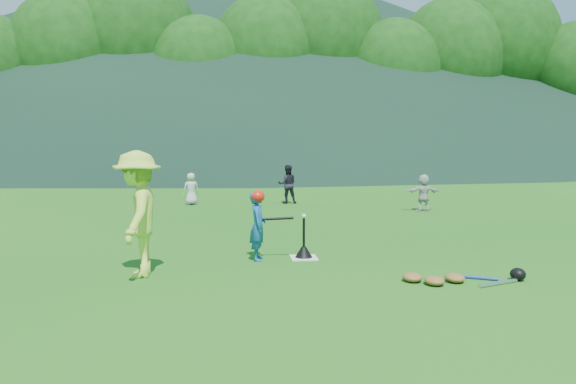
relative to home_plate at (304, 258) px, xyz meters
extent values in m
plane|color=#165714|center=(0.00, 0.00, -0.01)|extent=(120.00, 120.00, 0.00)
cube|color=silver|center=(0.00, 0.00, 0.00)|extent=(0.45, 0.45, 0.02)
sphere|color=white|center=(0.00, 0.00, 0.73)|extent=(0.08, 0.08, 0.08)
imported|color=#134E89|center=(-0.79, -0.05, 0.57)|extent=(0.32, 0.45, 1.17)
imported|color=#BBDF41|center=(-2.63, -0.95, 0.94)|extent=(0.71, 1.23, 1.89)
imported|color=#B8B8B8|center=(-2.40, 7.83, 0.48)|extent=(0.55, 0.45, 0.98)
imported|color=black|center=(0.57, 7.87, 0.59)|extent=(0.59, 0.47, 1.20)
imported|color=silver|center=(4.15, 5.64, 0.51)|extent=(0.97, 0.35, 1.04)
cone|color=black|center=(0.00, 0.00, 0.10)|extent=(0.30, 0.30, 0.18)
cylinder|color=black|center=(0.00, 0.00, 0.44)|extent=(0.04, 0.04, 0.50)
ellipsoid|color=red|center=(-0.79, -0.05, 1.08)|extent=(0.24, 0.26, 0.22)
cylinder|color=black|center=(-0.49, -0.02, 0.69)|extent=(0.62, 0.06, 0.07)
ellipsoid|color=olive|center=(1.61, -1.92, 0.05)|extent=(0.28, 0.34, 0.13)
ellipsoid|color=olive|center=(1.96, -1.80, 0.05)|extent=(0.28, 0.34, 0.13)
ellipsoid|color=olive|center=(1.36, -1.70, 0.05)|extent=(0.28, 0.34, 0.13)
cylinder|color=silver|center=(2.51, -2.02, 0.02)|extent=(0.69, 0.31, 0.06)
cylinder|color=#263FA5|center=(2.31, -1.67, 0.02)|extent=(0.63, 0.36, 0.05)
ellipsoid|color=black|center=(2.91, -1.82, 0.08)|extent=(0.22, 0.24, 0.19)
cube|color=gray|center=(0.00, 28.00, 0.59)|extent=(70.00, 0.03, 1.20)
cube|color=yellow|center=(0.00, 28.00, 1.23)|extent=(70.00, 0.08, 0.08)
cylinder|color=gray|center=(0.00, 28.00, 0.59)|extent=(0.07, 0.07, 1.30)
cylinder|color=#382314|center=(-12.80, 33.50, 1.88)|extent=(0.56, 0.56, 3.78)
ellipsoid|color=#164711|center=(-12.80, 33.50, 7.87)|extent=(8.21, 8.21, 9.44)
cylinder|color=#382314|center=(-8.00, 35.00, 2.18)|extent=(0.56, 0.56, 4.38)
ellipsoid|color=#164711|center=(-8.00, 35.00, 9.12)|extent=(9.50, 9.50, 10.92)
cylinder|color=#382314|center=(-3.20, 32.00, 1.60)|extent=(0.56, 0.56, 3.22)
ellipsoid|color=#164711|center=(-3.20, 32.00, 6.71)|extent=(6.99, 6.99, 8.04)
cylinder|color=#382314|center=(1.60, 33.50, 1.90)|extent=(0.56, 0.56, 3.81)
ellipsoid|color=#164711|center=(1.60, 33.50, 7.95)|extent=(8.28, 8.28, 9.53)
cylinder|color=#382314|center=(6.40, 35.00, 2.19)|extent=(0.56, 0.56, 4.41)
ellipsoid|color=#164711|center=(6.40, 35.00, 9.19)|extent=(9.58, 9.58, 11.01)
cylinder|color=#382314|center=(11.20, 32.00, 1.62)|extent=(0.56, 0.56, 3.25)
ellipsoid|color=#164711|center=(11.20, 32.00, 6.78)|extent=(7.07, 7.07, 8.13)
cylinder|color=#382314|center=(16.00, 33.50, 1.91)|extent=(0.56, 0.56, 3.85)
ellipsoid|color=#164711|center=(16.00, 33.50, 8.02)|extent=(8.36, 8.36, 9.61)
cylinder|color=#382314|center=(20.80, 35.00, 2.21)|extent=(0.56, 0.56, 4.44)
ellipsoid|color=#164711|center=(20.80, 35.00, 9.26)|extent=(9.65, 9.65, 11.10)
cylinder|color=#382314|center=(25.60, 32.00, 1.63)|extent=(0.56, 0.56, 3.29)
ellipsoid|color=#164711|center=(25.60, 32.00, 6.85)|extent=(7.14, 7.14, 8.22)
cone|color=black|center=(0.00, 83.00, 15.99)|extent=(140.00, 140.00, 32.00)
camera|label=1|loc=(-1.30, -9.43, 2.10)|focal=35.00mm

